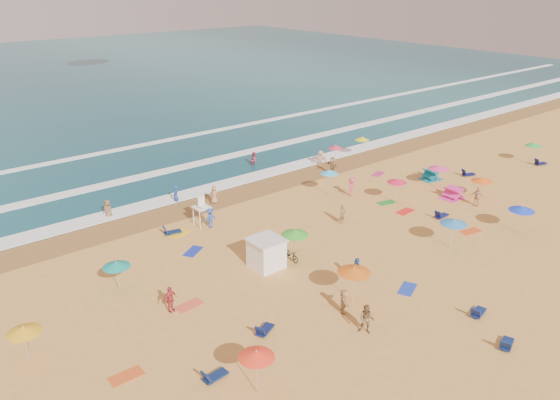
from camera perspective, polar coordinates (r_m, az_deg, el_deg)
ground at (r=40.53m, az=3.70°, el=-5.00°), size 220.00×220.00×0.00m
ocean at (r=114.53m, az=-26.45°, el=10.83°), size 220.00×140.00×0.18m
wet_sand at (r=49.56m, az=-6.07°, el=0.23°), size 220.00×220.00×0.00m
surf_foam at (r=56.70m, az=-10.97°, el=2.95°), size 200.00×18.70×0.05m
cabana at (r=37.51m, az=-1.43°, el=-5.64°), size 2.00×2.00×2.00m
cabana_roof at (r=37.02m, az=-1.44°, el=-4.19°), size 2.20×2.20×0.12m
bicycle at (r=38.61m, az=1.10°, el=-5.68°), size 0.66×1.75×0.91m
lifeguard_stand at (r=44.02m, az=-8.17°, el=-1.35°), size 1.20×1.20×2.10m
beach_umbrellas at (r=39.72m, az=4.87°, el=-2.24°), size 63.81×23.56×0.73m
loungers at (r=41.10m, az=12.64°, el=-4.87°), size 46.17×24.66×0.34m
towels at (r=39.61m, az=4.38°, el=-5.69°), size 34.38×25.62×0.03m
popup_tents at (r=53.53m, az=16.52°, el=1.80°), size 4.68×6.04×1.20m
beachgoers at (r=44.33m, az=-0.28°, el=-1.30°), size 44.64×28.42×2.12m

